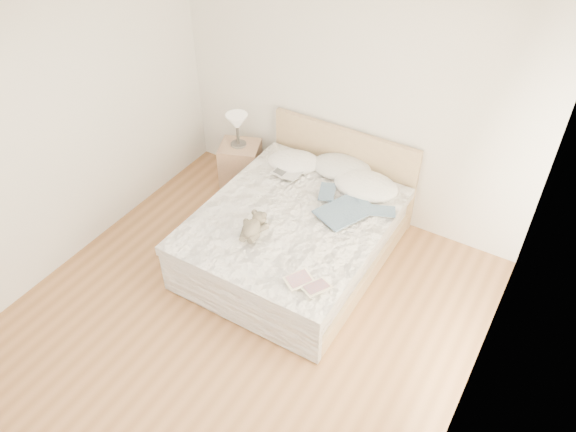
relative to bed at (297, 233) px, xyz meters
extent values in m
cube|color=brown|center=(0.00, -1.19, -0.31)|extent=(4.00, 4.50, 0.00)
cube|color=white|center=(0.00, -1.19, 2.39)|extent=(4.00, 4.50, 0.00)
cube|color=white|center=(0.00, 1.06, 1.04)|extent=(4.00, 0.02, 2.70)
cube|color=white|center=(-2.00, -1.19, 1.04)|extent=(0.02, 4.50, 2.70)
cube|color=white|center=(2.00, -1.19, 1.04)|extent=(0.02, 4.50, 2.70)
cube|color=white|center=(1.99, -0.89, 1.14)|extent=(0.02, 1.30, 1.10)
cube|color=tan|center=(0.00, -0.04, -0.21)|extent=(1.68, 2.08, 0.20)
cube|color=white|center=(0.00, -0.04, 0.04)|extent=(1.60, 2.00, 0.30)
cube|color=white|center=(0.00, -0.09, 0.23)|extent=(1.72, 2.05, 0.10)
cube|color=tan|center=(0.00, 1.00, 0.19)|extent=(1.70, 0.06, 1.00)
cube|color=#9F7C5D|center=(-1.19, 0.71, -0.03)|extent=(0.57, 0.54, 0.56)
cylinder|color=#45413D|center=(-1.21, 0.71, 0.26)|extent=(0.18, 0.18, 0.02)
cylinder|color=#403C36|center=(-1.21, 0.71, 0.40)|extent=(0.03, 0.03, 0.25)
cone|color=#F2E7CE|center=(-1.21, 0.71, 0.56)|extent=(0.25, 0.25, 0.18)
ellipsoid|color=white|center=(-0.42, 0.65, 0.33)|extent=(0.68, 0.58, 0.17)
ellipsoid|color=silver|center=(0.06, 0.82, 0.33)|extent=(0.71, 0.55, 0.19)
ellipsoid|color=white|center=(0.42, 0.66, 0.33)|extent=(0.72, 0.54, 0.20)
cube|color=silver|center=(-0.38, 0.44, 0.32)|extent=(0.30, 0.21, 0.02)
cube|color=#FAF1CA|center=(0.58, -0.82, 0.32)|extent=(0.41, 0.37, 0.02)
camera|label=1|loc=(2.10, -3.67, 3.81)|focal=35.00mm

